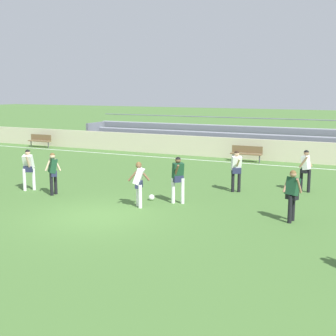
# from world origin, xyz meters

# --- Properties ---
(ground_plane) EXTENTS (160.00, 160.00, 0.00)m
(ground_plane) POSITION_xyz_m (0.00, 0.00, 0.00)
(ground_plane) COLOR #477033
(field_line_sideline) EXTENTS (44.00, 0.12, 0.01)m
(field_line_sideline) POSITION_xyz_m (0.00, 12.65, 0.00)
(field_line_sideline) COLOR white
(field_line_sideline) RESTS_ON ground
(sideline_wall) EXTENTS (48.00, 0.16, 1.23)m
(sideline_wall) POSITION_xyz_m (0.00, 14.15, 0.62)
(sideline_wall) COLOR beige
(sideline_wall) RESTS_ON ground
(bleacher_stand) EXTENTS (26.22, 2.62, 2.26)m
(bleacher_stand) POSITION_xyz_m (2.06, 16.08, 0.96)
(bleacher_stand) COLOR #9EA3AD
(bleacher_stand) RESTS_ON ground
(bench_far_left) EXTENTS (1.80, 0.40, 0.90)m
(bench_far_left) POSITION_xyz_m (-13.88, 13.27, 0.55)
(bench_far_left) COLOR brown
(bench_far_left) RESTS_ON ground
(bench_near_bin) EXTENTS (1.80, 0.40, 0.90)m
(bench_near_bin) POSITION_xyz_m (1.20, 13.27, 0.55)
(bench_near_bin) COLOR brown
(bench_near_bin) RESTS_ON ground
(player_dark_deep_cover) EXTENTS (0.47, 0.71, 1.72)m
(player_dark_deep_cover) POSITION_xyz_m (1.68, 2.73, 1.03)
(player_dark_deep_cover) COLOR white
(player_dark_deep_cover) RESTS_ON ground
(player_white_on_ball) EXTENTS (0.69, 0.48, 1.62)m
(player_white_on_ball) POSITION_xyz_m (0.66, 1.65, 0.96)
(player_white_on_ball) COLOR white
(player_white_on_ball) RESTS_ON ground
(player_white_wide_right) EXTENTS (0.49, 0.54, 1.72)m
(player_white_wide_right) POSITION_xyz_m (5.54, 6.71, 1.03)
(player_white_wide_right) COLOR black
(player_white_wide_right) RESTS_ON ground
(player_dark_trailing_run) EXTENTS (0.59, 0.47, 1.66)m
(player_dark_trailing_run) POSITION_xyz_m (5.89, 2.12, 0.98)
(player_dark_trailing_run) COLOR black
(player_dark_trailing_run) RESTS_ON ground
(player_dark_dropping_back) EXTENTS (0.60, 0.49, 1.68)m
(player_dark_dropping_back) POSITION_xyz_m (-3.32, 1.85, 1.00)
(player_dark_dropping_back) COLOR black
(player_dark_dropping_back) RESTS_ON ground
(player_white_wide_left) EXTENTS (0.48, 0.64, 1.70)m
(player_white_wide_left) POSITION_xyz_m (-4.75, 2.06, 1.02)
(player_white_wide_left) COLOR white
(player_white_wide_left) RESTS_ON ground
(player_white_challenging) EXTENTS (0.52, 0.71, 1.69)m
(player_white_challenging) POSITION_xyz_m (3.02, 5.48, 1.01)
(player_white_challenging) COLOR black
(player_white_challenging) RESTS_ON ground
(soccer_ball) EXTENTS (0.22, 0.22, 0.22)m
(soccer_ball) POSITION_xyz_m (0.59, 2.72, 0.11)
(soccer_ball) COLOR white
(soccer_ball) RESTS_ON ground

